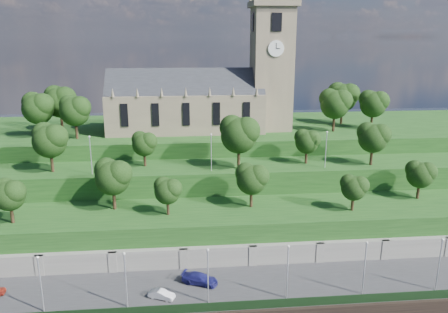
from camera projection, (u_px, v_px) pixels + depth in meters
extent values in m
cube|color=#2D2D30|center=(222.00, 293.00, 58.61)|extent=(160.00, 12.00, 2.00)
cube|color=black|center=(226.00, 306.00, 53.00)|extent=(160.00, 0.10, 1.20)
cube|color=slate|center=(218.00, 261.00, 63.98)|extent=(160.00, 2.00, 5.00)
cube|color=slate|center=(40.00, 272.00, 60.96)|extent=(1.20, 0.60, 5.00)
cube|color=slate|center=(113.00, 268.00, 61.86)|extent=(1.20, 0.60, 5.00)
cube|color=slate|center=(184.00, 265.00, 62.76)|extent=(1.20, 0.60, 5.00)
cube|color=slate|center=(253.00, 262.00, 63.66)|extent=(1.20, 0.60, 5.00)
cube|color=slate|center=(319.00, 259.00, 64.56)|extent=(1.20, 0.60, 5.00)
cube|color=slate|center=(384.00, 256.00, 65.45)|extent=(1.20, 0.60, 5.00)
cube|color=slate|center=(448.00, 253.00, 66.35)|extent=(1.20, 0.60, 5.00)
cube|color=#184015|center=(215.00, 234.00, 69.34)|extent=(160.00, 12.00, 8.00)
cube|color=#184015|center=(211.00, 197.00, 79.37)|extent=(160.00, 10.00, 12.00)
cube|color=#184015|center=(205.00, 159.00, 99.14)|extent=(160.00, 32.00, 15.00)
cube|color=#70634E|center=(186.00, 112.00, 91.89)|extent=(32.00, 12.00, 8.00)
cube|color=#222429|center=(186.00, 93.00, 90.83)|extent=(32.00, 10.18, 10.18)
cone|color=#70634E|center=(112.00, 93.00, 83.58)|extent=(0.70, 0.70, 1.80)
cone|color=#70634E|center=(137.00, 92.00, 83.99)|extent=(0.70, 0.70, 1.80)
cone|color=#70634E|center=(162.00, 92.00, 84.41)|extent=(0.70, 0.70, 1.80)
cone|color=#70634E|center=(186.00, 92.00, 84.83)|extent=(0.70, 0.70, 1.80)
cone|color=#70634E|center=(210.00, 91.00, 85.25)|extent=(0.70, 0.70, 1.80)
cone|color=#70634E|center=(233.00, 91.00, 85.67)|extent=(0.70, 0.70, 1.80)
cone|color=#70634E|center=(257.00, 91.00, 86.09)|extent=(0.70, 0.70, 1.80)
cube|color=black|center=(124.00, 115.00, 84.84)|extent=(1.40, 0.25, 4.50)
cube|color=black|center=(155.00, 115.00, 85.38)|extent=(1.40, 0.25, 4.50)
cube|color=black|center=(186.00, 114.00, 85.92)|extent=(1.40, 0.25, 4.50)
cube|color=black|center=(217.00, 114.00, 86.46)|extent=(1.40, 0.25, 4.50)
cube|color=black|center=(246.00, 113.00, 87.00)|extent=(1.40, 0.25, 4.50)
cube|color=#70634E|center=(271.00, 70.00, 91.26)|extent=(8.00, 8.00, 25.00)
cube|color=#70634E|center=(273.00, 4.00, 87.79)|extent=(9.20, 9.20, 1.20)
cube|color=black|center=(277.00, 22.00, 84.82)|extent=(2.00, 0.25, 3.50)
cube|color=black|center=(269.00, 23.00, 92.66)|extent=(2.00, 0.25, 3.50)
cube|color=black|center=(253.00, 23.00, 88.37)|extent=(0.25, 2.00, 3.50)
cube|color=black|center=(292.00, 23.00, 89.11)|extent=(0.25, 2.00, 3.50)
cylinder|color=white|center=(276.00, 48.00, 86.11)|extent=(3.20, 0.30, 3.20)
cylinder|color=white|center=(291.00, 48.00, 90.44)|extent=(0.30, 3.20, 3.20)
cube|color=black|center=(276.00, 46.00, 85.80)|extent=(0.12, 0.05, 1.10)
cube|color=black|center=(278.00, 48.00, 85.97)|extent=(0.80, 0.05, 0.12)
cylinder|color=black|center=(12.00, 214.00, 63.31)|extent=(0.49, 0.49, 2.90)
sphere|color=black|center=(9.00, 195.00, 62.57)|extent=(4.51, 4.51, 4.51)
sphere|color=black|center=(14.00, 192.00, 62.03)|extent=(3.38, 3.38, 3.38)
sphere|color=black|center=(4.00, 188.00, 62.80)|extent=(3.15, 3.15, 3.15)
cylinder|color=black|center=(114.00, 198.00, 68.32)|extent=(0.52, 0.52, 3.53)
sphere|color=black|center=(113.00, 178.00, 67.42)|extent=(5.49, 5.49, 5.49)
sphere|color=black|center=(119.00, 174.00, 66.77)|extent=(4.12, 4.12, 4.12)
sphere|color=black|center=(107.00, 170.00, 67.70)|extent=(3.85, 3.85, 3.85)
cylinder|color=black|center=(168.00, 207.00, 66.33)|extent=(0.47, 0.47, 2.54)
sphere|color=black|center=(167.00, 191.00, 65.68)|extent=(3.96, 3.96, 3.96)
sphere|color=black|center=(173.00, 188.00, 65.22)|extent=(2.97, 2.97, 2.97)
sphere|color=black|center=(163.00, 186.00, 65.89)|extent=(2.77, 2.77, 2.77)
cylinder|color=black|center=(251.00, 197.00, 69.36)|extent=(0.50, 0.50, 3.09)
sphere|color=black|center=(251.00, 180.00, 68.57)|extent=(4.80, 4.80, 4.80)
sphere|color=black|center=(258.00, 176.00, 68.00)|extent=(3.60, 3.60, 3.60)
sphere|color=black|center=(246.00, 173.00, 68.82)|extent=(3.36, 3.36, 3.36)
cylinder|color=black|center=(352.00, 203.00, 67.95)|extent=(0.47, 0.47, 2.48)
sphere|color=black|center=(354.00, 188.00, 67.32)|extent=(3.86, 3.86, 3.86)
sphere|color=black|center=(360.00, 185.00, 66.86)|extent=(2.89, 2.89, 2.89)
sphere|color=black|center=(349.00, 183.00, 67.51)|extent=(2.70, 2.70, 2.70)
cylinder|color=black|center=(418.00, 191.00, 72.91)|extent=(0.49, 0.49, 2.82)
sphere|color=black|center=(420.00, 175.00, 72.18)|extent=(4.38, 4.38, 4.38)
sphere|color=black|center=(427.00, 172.00, 71.67)|extent=(3.28, 3.28, 3.28)
sphere|color=black|center=(415.00, 169.00, 72.41)|extent=(3.07, 3.07, 3.07)
cylinder|color=black|center=(52.00, 161.00, 73.92)|extent=(0.52, 0.52, 3.65)
sphere|color=black|center=(50.00, 141.00, 72.98)|extent=(5.68, 5.68, 5.68)
sphere|color=black|center=(55.00, 137.00, 72.31)|extent=(4.26, 4.26, 4.26)
sphere|color=black|center=(44.00, 134.00, 73.27)|extent=(3.97, 3.97, 3.97)
cylinder|color=black|center=(145.00, 159.00, 77.35)|extent=(0.48, 0.48, 2.70)
sphere|color=black|center=(144.00, 144.00, 76.65)|extent=(4.20, 4.20, 4.20)
sphere|color=black|center=(149.00, 141.00, 76.16)|extent=(3.15, 3.15, 3.15)
sphere|color=black|center=(140.00, 139.00, 76.87)|extent=(2.94, 2.94, 2.94)
cylinder|color=black|center=(239.00, 157.00, 75.76)|extent=(0.54, 0.54, 4.02)
sphere|color=black|center=(239.00, 135.00, 74.73)|extent=(6.26, 6.26, 6.26)
sphere|color=black|center=(247.00, 131.00, 74.00)|extent=(4.70, 4.70, 4.70)
sphere|color=black|center=(232.00, 127.00, 75.05)|extent=(4.38, 4.38, 4.38)
cylinder|color=black|center=(306.00, 156.00, 78.99)|extent=(0.48, 0.48, 2.70)
sphere|color=black|center=(307.00, 142.00, 78.30)|extent=(4.20, 4.20, 4.20)
sphere|color=black|center=(312.00, 139.00, 77.80)|extent=(3.15, 3.15, 3.15)
sphere|color=black|center=(302.00, 137.00, 78.51)|extent=(2.94, 2.94, 2.94)
cylinder|color=black|center=(371.00, 156.00, 78.01)|extent=(0.51, 0.51, 3.32)
sphere|color=black|center=(373.00, 138.00, 77.16)|extent=(5.17, 5.17, 5.17)
sphere|color=black|center=(380.00, 135.00, 76.55)|extent=(3.88, 3.88, 3.88)
sphere|color=black|center=(367.00, 132.00, 77.42)|extent=(3.62, 3.62, 3.62)
cylinder|color=black|center=(40.00, 128.00, 86.01)|extent=(0.53, 0.53, 3.84)
sphere|color=black|center=(38.00, 109.00, 85.03)|extent=(5.98, 5.98, 5.98)
sphere|color=black|center=(43.00, 105.00, 84.33)|extent=(4.48, 4.48, 4.48)
sphere|color=black|center=(33.00, 102.00, 85.34)|extent=(4.18, 4.18, 4.18)
cylinder|color=black|center=(62.00, 121.00, 91.98)|extent=(0.54, 0.54, 4.10)
sphere|color=black|center=(60.00, 102.00, 90.93)|extent=(6.38, 6.38, 6.38)
sphere|color=black|center=(65.00, 98.00, 90.17)|extent=(4.79, 4.79, 4.79)
sphere|color=black|center=(55.00, 96.00, 91.25)|extent=(4.47, 4.47, 4.47)
cylinder|color=black|center=(76.00, 129.00, 84.79)|extent=(0.52, 0.52, 3.67)
sphere|color=black|center=(75.00, 111.00, 83.85)|extent=(5.71, 5.71, 5.71)
sphere|color=black|center=(80.00, 107.00, 83.17)|extent=(4.28, 4.28, 4.28)
sphere|color=black|center=(70.00, 105.00, 84.14)|extent=(3.99, 3.99, 3.99)
cylinder|color=black|center=(334.00, 122.00, 91.37)|extent=(0.53, 0.53, 3.85)
sphere|color=black|center=(335.00, 105.00, 90.38)|extent=(5.99, 5.99, 5.99)
sphere|color=black|center=(342.00, 101.00, 89.67)|extent=(4.49, 4.49, 4.49)
sphere|color=black|center=(329.00, 98.00, 90.69)|extent=(4.19, 4.19, 4.19)
cylinder|color=black|center=(342.00, 115.00, 99.43)|extent=(0.54, 0.54, 4.05)
sphere|color=black|center=(343.00, 98.00, 98.40)|extent=(6.29, 6.29, 6.29)
sphere|color=black|center=(350.00, 94.00, 97.66)|extent=(4.72, 4.72, 4.72)
sphere|color=black|center=(337.00, 92.00, 98.72)|extent=(4.41, 4.41, 4.41)
cylinder|color=black|center=(372.00, 120.00, 94.14)|extent=(0.52, 0.52, 3.58)
sphere|color=black|center=(373.00, 104.00, 93.23)|extent=(5.57, 5.57, 5.57)
sphere|color=black|center=(380.00, 101.00, 92.57)|extent=(4.18, 4.18, 4.18)
sphere|color=black|center=(368.00, 99.00, 93.51)|extent=(3.90, 3.90, 3.90)
cylinder|color=#B2B2B7|center=(41.00, 285.00, 52.07)|extent=(0.16, 0.16, 7.14)
sphere|color=silver|center=(37.00, 257.00, 51.09)|extent=(0.36, 0.36, 0.36)
cylinder|color=#B2B2B7|center=(126.00, 281.00, 52.96)|extent=(0.16, 0.16, 7.14)
sphere|color=silver|center=(124.00, 254.00, 51.99)|extent=(0.36, 0.36, 0.36)
cylinder|color=#B2B2B7|center=(208.00, 277.00, 53.86)|extent=(0.16, 0.16, 7.14)
sphere|color=silver|center=(208.00, 250.00, 52.89)|extent=(0.36, 0.36, 0.36)
cylinder|color=#B2B2B7|center=(287.00, 273.00, 54.76)|extent=(0.16, 0.16, 7.14)
sphere|color=silver|center=(289.00, 246.00, 53.78)|extent=(0.36, 0.36, 0.36)
cylinder|color=#B2B2B7|center=(364.00, 269.00, 55.66)|extent=(0.16, 0.16, 7.14)
sphere|color=silver|center=(367.00, 243.00, 54.68)|extent=(0.36, 0.36, 0.36)
cylinder|color=#B2B2B7|center=(439.00, 266.00, 56.56)|extent=(0.16, 0.16, 7.14)
sphere|color=silver|center=(443.00, 240.00, 55.58)|extent=(0.36, 0.36, 0.36)
cylinder|color=#B2B2B7|center=(91.00, 156.00, 72.27)|extent=(0.16, 0.16, 6.28)
sphere|color=silver|center=(89.00, 137.00, 71.41)|extent=(0.36, 0.36, 0.36)
cylinder|color=#B2B2B7|center=(211.00, 153.00, 74.07)|extent=(0.16, 0.16, 6.28)
sphere|color=silver|center=(211.00, 134.00, 73.21)|extent=(0.36, 0.36, 0.36)
cylinder|color=#B2B2B7|center=(326.00, 150.00, 75.87)|extent=(0.16, 0.16, 6.28)
sphere|color=silver|center=(327.00, 132.00, 75.00)|extent=(0.36, 0.36, 0.36)
imported|color=silver|center=(162.00, 294.00, 55.50)|extent=(3.60, 2.45, 1.12)
imported|color=navy|center=(200.00, 279.00, 58.80)|extent=(5.35, 3.83, 1.44)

